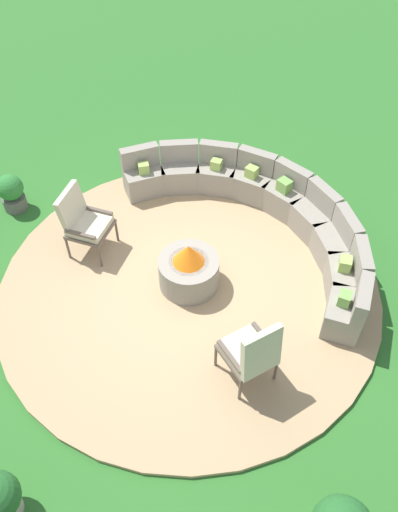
# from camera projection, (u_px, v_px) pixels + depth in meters

# --- Properties ---
(ground_plane) EXTENTS (24.00, 24.00, 0.00)m
(ground_plane) POSITION_uv_depth(u_px,v_px,m) (189.00, 285.00, 7.10)
(ground_plane) COLOR #2D6B28
(patio_circle) EXTENTS (5.25, 5.25, 0.06)m
(patio_circle) POSITION_uv_depth(u_px,v_px,m) (189.00, 284.00, 7.08)
(patio_circle) COLOR tan
(patio_circle) RESTS_ON ground_plane
(fire_pit) EXTENTS (0.83, 0.83, 0.73)m
(fire_pit) POSITION_uv_depth(u_px,v_px,m) (189.00, 269.00, 6.85)
(fire_pit) COLOR gray
(fire_pit) RESTS_ON patio_circle
(curved_stone_bench) EXTENTS (4.46, 1.84, 0.78)m
(curved_stone_bench) POSITION_uv_depth(u_px,v_px,m) (264.00, 211.00, 7.60)
(curved_stone_bench) COLOR gray
(curved_stone_bench) RESTS_ON patio_circle
(lounge_chair_front_left) EXTENTS (0.75, 0.76, 1.04)m
(lounge_chair_front_left) POSITION_uv_depth(u_px,v_px,m) (83.00, 220.00, 7.12)
(lounge_chair_front_left) COLOR brown
(lounge_chair_front_left) RESTS_ON patio_circle
(lounge_chair_front_right) EXTENTS (0.70, 0.67, 1.05)m
(lounge_chair_front_right) POSITION_uv_depth(u_px,v_px,m) (252.00, 352.00, 5.66)
(lounge_chair_front_right) COLOR brown
(lounge_chair_front_right) RESTS_ON patio_circle
(potted_plant_4) EXTENTS (0.41, 0.41, 0.62)m
(potted_plant_4) POSITION_uv_depth(u_px,v_px,m) (11.00, 192.00, 7.96)
(potted_plant_4) COLOR #605B56
(potted_plant_4) RESTS_ON ground_plane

